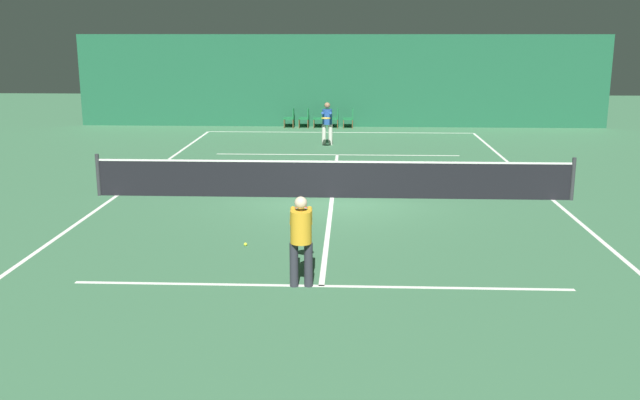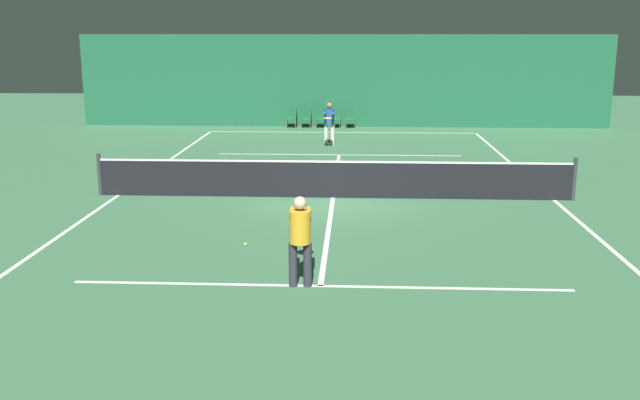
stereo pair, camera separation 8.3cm
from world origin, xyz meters
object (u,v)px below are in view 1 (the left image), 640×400
at_px(courtside_chair_4, 350,117).
at_px(courtside_chair_2, 320,117).
at_px(tennis_net, 332,178).
at_px(courtside_chair_0, 291,117).
at_px(courtside_chair_3, 335,117).
at_px(player_near, 301,234).
at_px(tennis_ball, 246,244).
at_px(courtside_chair_1, 305,117).
at_px(player_far, 327,120).

bearing_deg(courtside_chair_4, courtside_chair_2, -90.00).
height_order(tennis_net, courtside_chair_2, tennis_net).
height_order(tennis_net, courtside_chair_0, tennis_net).
distance_m(courtside_chair_3, courtside_chair_4, 0.64).
height_order(player_near, courtside_chair_4, player_near).
xyz_separation_m(tennis_net, tennis_ball, (-1.58, -4.21, -0.48)).
bearing_deg(courtside_chair_2, tennis_net, 3.80).
xyz_separation_m(courtside_chair_1, courtside_chair_2, (0.64, 0.00, 0.00)).
height_order(player_near, courtside_chair_1, player_near).
relative_size(player_near, courtside_chair_4, 1.80).
distance_m(tennis_net, courtside_chair_2, 13.24).
bearing_deg(courtside_chair_3, tennis_net, 1.03).
bearing_deg(courtside_chair_0, player_far, 20.27).
height_order(player_near, courtside_chair_3, player_near).
distance_m(tennis_net, tennis_ball, 4.53).
bearing_deg(courtside_chair_2, courtside_chair_4, 90.00).
xyz_separation_m(tennis_net, player_near, (-0.33, -6.37, 0.37)).
bearing_deg(tennis_ball, tennis_net, 69.47).
bearing_deg(courtside_chair_4, player_near, -2.15).
height_order(player_near, courtside_chair_0, player_near).
height_order(courtside_chair_3, courtside_chair_4, same).
xyz_separation_m(courtside_chair_1, tennis_ball, (-0.06, -17.42, -0.45)).
relative_size(courtside_chair_2, courtside_chair_4, 1.00).
xyz_separation_m(player_near, player_far, (-0.08, 14.86, 0.03)).
relative_size(courtside_chair_0, courtside_chair_4, 1.00).
relative_size(courtside_chair_3, courtside_chair_4, 1.00).
bearing_deg(courtside_chair_0, courtside_chair_3, 90.00).
relative_size(tennis_net, player_near, 7.92).
xyz_separation_m(player_far, courtside_chair_0, (-1.74, 4.71, -0.43)).
relative_size(courtside_chair_3, tennis_ball, 12.73).
xyz_separation_m(player_near, courtside_chair_1, (-1.18, 19.58, -0.40)).
xyz_separation_m(player_near, courtside_chair_4, (0.74, 19.58, -0.40)).
bearing_deg(courtside_chair_4, tennis_ball, -6.49).
bearing_deg(player_near, courtside_chair_1, 0.19).
distance_m(tennis_net, courtside_chair_1, 13.29).
bearing_deg(courtside_chair_2, tennis_ball, -2.31).
height_order(player_near, player_far, player_far).
distance_m(courtside_chair_1, courtside_chair_2, 0.64).
xyz_separation_m(courtside_chair_0, courtside_chair_3, (1.92, 0.00, 0.00)).
bearing_deg(courtside_chair_1, tennis_net, 6.55).
relative_size(courtside_chair_0, tennis_ball, 12.73).
relative_size(player_far, courtside_chair_2, 1.86).
bearing_deg(courtside_chair_0, tennis_net, 9.27).
bearing_deg(player_near, courtside_chair_0, 2.05).
xyz_separation_m(tennis_net, courtside_chair_3, (-0.24, 13.21, -0.03)).
bearing_deg(player_near, courtside_chair_2, -1.68).
xyz_separation_m(courtside_chair_0, courtside_chair_4, (2.56, 0.00, 0.00)).
relative_size(courtside_chair_1, courtside_chair_2, 1.00).
xyz_separation_m(player_near, courtside_chair_2, (-0.54, 19.58, -0.40)).
distance_m(tennis_net, player_near, 6.39).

